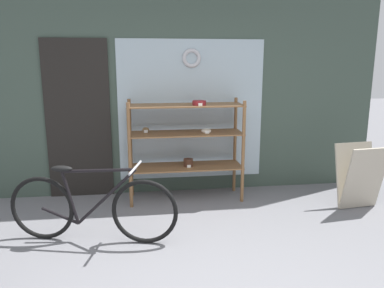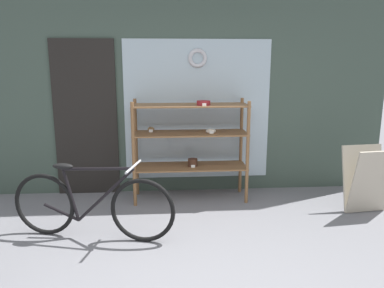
# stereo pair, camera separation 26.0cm
# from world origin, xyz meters

# --- Properties ---
(storefront_facade) EXTENTS (5.71, 0.13, 3.65)m
(storefront_facade) POSITION_xyz_m (-0.03, 2.61, 1.78)
(storefront_facade) COLOR #3D4C42
(storefront_facade) RESTS_ON ground_plane
(display_case) EXTENTS (1.48, 0.47, 1.33)m
(display_case) POSITION_xyz_m (0.08, 2.23, 0.83)
(display_case) COLOR brown
(display_case) RESTS_ON ground_plane
(bicycle) EXTENTS (1.71, 0.55, 0.80)m
(bicycle) POSITION_xyz_m (-1.01, 1.14, 0.36)
(bicycle) COLOR black
(bicycle) RESTS_ON ground_plane
(sandwich_board) EXTENTS (0.57, 0.44, 0.80)m
(sandwich_board) POSITION_xyz_m (2.18, 1.61, 0.41)
(sandwich_board) COLOR #B2A893
(sandwich_board) RESTS_ON ground_plane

